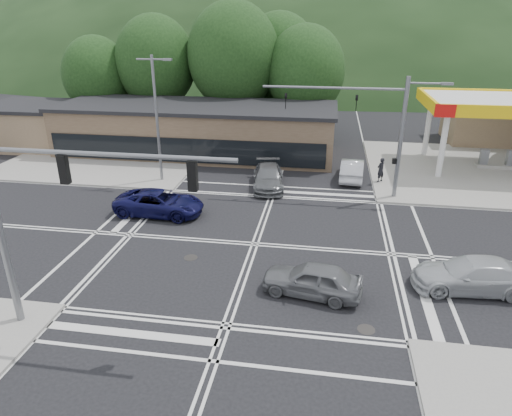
# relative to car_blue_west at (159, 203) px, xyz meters

# --- Properties ---
(ground) EXTENTS (120.00, 120.00, 0.00)m
(ground) POSITION_rel_car_blue_west_xyz_m (6.48, -3.08, -0.76)
(ground) COLOR black
(ground) RESTS_ON ground
(sidewalk_ne) EXTENTS (16.00, 16.00, 0.15)m
(sidewalk_ne) POSITION_rel_car_blue_west_xyz_m (21.48, 11.92, -0.68)
(sidewalk_ne) COLOR gray
(sidewalk_ne) RESTS_ON ground
(sidewalk_nw) EXTENTS (16.00, 16.00, 0.15)m
(sidewalk_nw) POSITION_rel_car_blue_west_xyz_m (-8.52, 11.92, -0.68)
(sidewalk_nw) COLOR gray
(sidewalk_nw) RESTS_ON ground
(gas_station_canopy) EXTENTS (12.32, 8.34, 5.75)m
(gas_station_canopy) POSITION_rel_car_blue_west_xyz_m (23.47, 12.92, 4.28)
(gas_station_canopy) COLOR silver
(gas_station_canopy) RESTS_ON ground
(convenience_store) EXTENTS (10.00, 6.00, 3.80)m
(convenience_store) POSITION_rel_car_blue_west_xyz_m (26.48, 21.92, 1.14)
(convenience_store) COLOR #846B4F
(convenience_store) RESTS_ON ground
(commercial_row) EXTENTS (24.00, 8.00, 4.00)m
(commercial_row) POSITION_rel_car_blue_west_xyz_m (-1.52, 13.92, 1.24)
(commercial_row) COLOR brown
(commercial_row) RESTS_ON ground
(commercial_nw) EXTENTS (8.00, 7.00, 3.60)m
(commercial_nw) POSITION_rel_car_blue_west_xyz_m (-17.52, 13.92, 1.04)
(commercial_nw) COLOR #846B4F
(commercial_nw) RESTS_ON ground
(hill_north) EXTENTS (252.00, 126.00, 140.00)m
(hill_north) POSITION_rel_car_blue_west_xyz_m (6.48, 86.92, -0.76)
(hill_north) COLOR #1A3116
(hill_north) RESTS_ON ground
(tree_n_a) EXTENTS (8.00, 8.00, 11.75)m
(tree_n_a) POSITION_rel_car_blue_west_xyz_m (-7.52, 20.92, 6.38)
(tree_n_a) COLOR #382619
(tree_n_a) RESTS_ON ground
(tree_n_b) EXTENTS (9.00, 9.00, 12.98)m
(tree_n_b) POSITION_rel_car_blue_west_xyz_m (0.48, 20.92, 7.03)
(tree_n_b) COLOR #382619
(tree_n_b) RESTS_ON ground
(tree_n_c) EXTENTS (7.60, 7.60, 10.87)m
(tree_n_c) POSITION_rel_car_blue_west_xyz_m (7.48, 20.92, 5.73)
(tree_n_c) COLOR #382619
(tree_n_c) RESTS_ON ground
(tree_n_d) EXTENTS (6.80, 6.80, 9.76)m
(tree_n_d) POSITION_rel_car_blue_west_xyz_m (-13.52, 19.92, 5.08)
(tree_n_d) COLOR #382619
(tree_n_d) RESTS_ON ground
(tree_n_e) EXTENTS (8.40, 8.40, 11.98)m
(tree_n_e) POSITION_rel_car_blue_west_xyz_m (4.48, 24.92, 6.38)
(tree_n_e) COLOR #382619
(tree_n_e) RESTS_ON ground
(streetlight_nw) EXTENTS (2.50, 0.25, 9.00)m
(streetlight_nw) POSITION_rel_car_blue_west_xyz_m (-1.96, 5.92, 4.29)
(streetlight_nw) COLOR slate
(streetlight_nw) RESTS_ON ground
(signal_mast_ne) EXTENTS (11.65, 0.30, 8.00)m
(signal_mast_ne) POSITION_rel_car_blue_west_xyz_m (13.42, 5.12, 4.32)
(signal_mast_ne) COLOR slate
(signal_mast_ne) RESTS_ON ground
(signal_mast_sw) EXTENTS (9.14, 0.28, 8.00)m
(signal_mast_sw) POSITION_rel_car_blue_west_xyz_m (0.09, -11.28, 4.36)
(signal_mast_sw) COLOR slate
(signal_mast_sw) RESTS_ON ground
(car_blue_west) EXTENTS (5.52, 2.67, 1.52)m
(car_blue_west) POSITION_rel_car_blue_west_xyz_m (0.00, 0.00, 0.00)
(car_blue_west) COLOR #0D0D3A
(car_blue_west) RESTS_ON ground
(car_grey_center) EXTENTS (4.61, 2.48, 1.49)m
(car_grey_center) POSITION_rel_car_blue_west_xyz_m (9.72, -7.40, -0.01)
(car_grey_center) COLOR slate
(car_grey_center) RESTS_ON ground
(car_silver_east) EXTENTS (5.34, 2.45, 1.51)m
(car_silver_east) POSITION_rel_car_blue_west_xyz_m (16.76, -5.90, -0.00)
(car_silver_east) COLOR #B2B6BA
(car_silver_east) RESTS_ON ground
(car_queue_a) EXTENTS (1.97, 4.81, 1.55)m
(car_queue_a) POSITION_rel_car_blue_west_xyz_m (11.98, 8.70, 0.02)
(car_queue_a) COLOR #AFB1B7
(car_queue_a) RESTS_ON ground
(car_queue_b) EXTENTS (2.28, 5.11, 1.71)m
(car_queue_b) POSITION_rel_car_blue_west_xyz_m (7.73, 15.76, 0.10)
(car_queue_b) COLOR #B6B7B3
(car_queue_b) RESTS_ON ground
(car_northbound) EXTENTS (2.85, 5.45, 1.51)m
(car_northbound) POSITION_rel_car_blue_west_xyz_m (5.98, 5.92, -0.00)
(car_northbound) COLOR #5A5D5F
(car_northbound) RESTS_ON ground
(pedestrian) EXTENTS (0.77, 0.76, 1.79)m
(pedestrian) POSITION_rel_car_blue_west_xyz_m (13.98, 8.01, 0.29)
(pedestrian) COLOR black
(pedestrian) RESTS_ON sidewalk_ne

